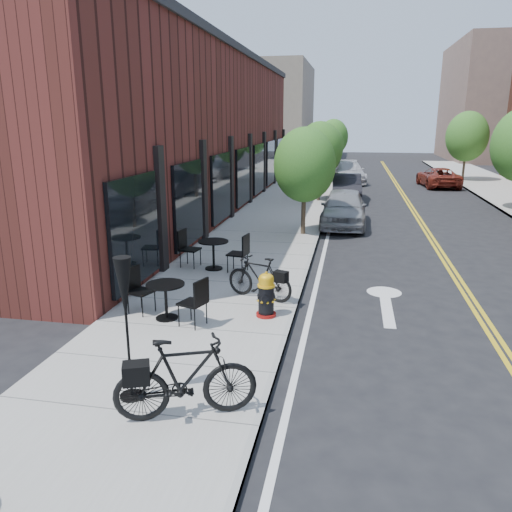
# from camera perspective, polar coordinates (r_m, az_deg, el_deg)

# --- Properties ---
(ground) EXTENTS (120.00, 120.00, 0.00)m
(ground) POSITION_cam_1_polar(r_m,az_deg,el_deg) (9.82, 3.61, -9.69)
(ground) COLOR black
(ground) RESTS_ON ground
(sidewalk_near) EXTENTS (4.00, 70.00, 0.12)m
(sidewalk_near) POSITION_cam_1_polar(r_m,az_deg,el_deg) (19.52, 1.57, 3.21)
(sidewalk_near) COLOR #9E9B93
(sidewalk_near) RESTS_ON ground
(building_near) EXTENTS (5.00, 28.00, 7.00)m
(building_near) POSITION_cam_1_polar(r_m,az_deg,el_deg) (24.08, -7.69, 13.63)
(building_near) COLOR #491D17
(building_near) RESTS_ON ground
(bg_building_left) EXTENTS (8.00, 14.00, 10.00)m
(bg_building_left) POSITION_cam_1_polar(r_m,az_deg,el_deg) (57.57, 1.88, 16.14)
(bg_building_left) COLOR #726656
(bg_building_left) RESTS_ON ground
(bg_building_right) EXTENTS (10.00, 16.00, 12.00)m
(bg_building_right) POSITION_cam_1_polar(r_m,az_deg,el_deg) (60.73, 26.12, 15.56)
(bg_building_right) COLOR brown
(bg_building_right) RESTS_ON ground
(tree_near_a) EXTENTS (2.20, 2.20, 3.81)m
(tree_near_a) POSITION_cam_1_polar(r_m,az_deg,el_deg) (17.99, 5.58, 10.31)
(tree_near_a) COLOR #382B1E
(tree_near_a) RESTS_ON sidewalk_near
(tree_near_b) EXTENTS (2.30, 2.30, 3.98)m
(tree_near_b) POSITION_cam_1_polar(r_m,az_deg,el_deg) (25.94, 7.31, 12.01)
(tree_near_b) COLOR #382B1E
(tree_near_b) RESTS_ON sidewalk_near
(tree_near_c) EXTENTS (2.10, 2.10, 3.67)m
(tree_near_c) POSITION_cam_1_polar(r_m,az_deg,el_deg) (33.92, 8.22, 12.41)
(tree_near_c) COLOR #382B1E
(tree_near_c) RESTS_ON sidewalk_near
(tree_near_d) EXTENTS (2.40, 2.40, 4.11)m
(tree_near_d) POSITION_cam_1_polar(r_m,az_deg,el_deg) (41.90, 8.81, 13.27)
(tree_near_d) COLOR #382B1E
(tree_near_d) RESTS_ON sidewalk_near
(tree_far_c) EXTENTS (2.80, 2.80, 4.62)m
(tree_far_c) POSITION_cam_1_polar(r_m,az_deg,el_deg) (37.62, 22.98, 12.46)
(tree_far_c) COLOR #382B1E
(tree_far_c) RESTS_ON sidewalk_far
(fire_hydrant) EXTENTS (0.55, 0.55, 0.98)m
(fire_hydrant) POSITION_cam_1_polar(r_m,az_deg,el_deg) (10.52, 1.17, -4.51)
(fire_hydrant) COLOR maroon
(fire_hydrant) RESTS_ON sidewalk_near
(bicycle_left) EXTENTS (1.75, 1.03, 1.02)m
(bicycle_left) POSITION_cam_1_polar(r_m,az_deg,el_deg) (11.50, 0.39, -2.51)
(bicycle_left) COLOR black
(bicycle_left) RESTS_ON sidewalk_near
(bicycle_right) EXTENTS (2.05, 1.26, 1.19)m
(bicycle_right) POSITION_cam_1_polar(r_m,az_deg,el_deg) (7.12, -8.02, -13.66)
(bicycle_right) COLOR black
(bicycle_right) RESTS_ON sidewalk_near
(bistro_set_b) EXTENTS (1.90, 1.05, 1.00)m
(bistro_set_b) POSITION_cam_1_polar(r_m,az_deg,el_deg) (10.53, -10.27, -4.50)
(bistro_set_b) COLOR black
(bistro_set_b) RESTS_ON sidewalk_near
(bistro_set_c) EXTENTS (1.99, 0.96, 1.05)m
(bistro_set_c) POSITION_cam_1_polar(r_m,az_deg,el_deg) (13.85, -4.89, 0.62)
(bistro_set_c) COLOR black
(bistro_set_c) RESTS_ON sidewalk_near
(patio_umbrella) EXTENTS (0.35, 0.35, 2.18)m
(patio_umbrella) POSITION_cam_1_polar(r_m,az_deg,el_deg) (7.36, -14.76, -4.76)
(patio_umbrella) COLOR black
(patio_umbrella) RESTS_ON sidewalk_near
(parked_car_a) EXTENTS (1.78, 4.37, 1.49)m
(parked_car_a) POSITION_cam_1_polar(r_m,az_deg,el_deg) (20.37, 9.99, 5.45)
(parked_car_a) COLOR gray
(parked_car_a) RESTS_ON ground
(parked_car_b) EXTENTS (1.63, 4.27, 1.39)m
(parked_car_b) POSITION_cam_1_polar(r_m,az_deg,el_deg) (27.01, 10.29, 7.71)
(parked_car_b) COLOR black
(parked_car_b) RESTS_ON ground
(parked_car_c) EXTENTS (2.62, 5.15, 1.43)m
(parked_car_c) POSITION_cam_1_polar(r_m,az_deg,el_deg) (34.93, 10.51, 9.41)
(parked_car_c) COLOR #B9B8BE
(parked_car_c) RESTS_ON ground
(parked_car_far) EXTENTS (2.47, 4.60, 1.23)m
(parked_car_far) POSITION_cam_1_polar(r_m,az_deg,el_deg) (34.18, 20.09, 8.45)
(parked_car_far) COLOR maroon
(parked_car_far) RESTS_ON ground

